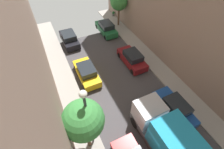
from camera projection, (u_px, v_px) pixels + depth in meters
The scene contains 12 objects.
ground at pixel (155, 137), 12.95m from camera, with size 32.00×32.00×0.00m, color #423F42.
sidewalk_right at pixel (202, 113), 14.37m from camera, with size 2.00×44.00×0.15m, color gray.
parked_car_left_2 at pixel (87, 72), 16.90m from camera, with size 1.78×4.20×1.57m.
parked_car_left_3 at pixel (69, 39), 21.10m from camera, with size 1.78×4.20×1.57m.
parked_car_right_2 at pixel (174, 108), 13.96m from camera, with size 1.78×4.20×1.57m.
parked_car_right_3 at pixel (132, 58), 18.41m from camera, with size 1.78×4.20×1.57m.
parked_car_right_4 at pixel (106, 28), 22.88m from camera, with size 1.78×4.20×1.57m.
delivery_truck at pixel (171, 142), 10.92m from camera, with size 2.26×6.60×3.38m.
street_tree_1 at pixel (119, 2), 22.12m from camera, with size 2.40×2.40×4.69m.
street_tree_2 at pixel (83, 120), 9.70m from camera, with size 2.62×2.62×5.12m.
potted_plant_4 at pixel (113, 13), 26.33m from camera, with size 0.43×0.43×0.72m.
lamp_post at pixel (87, 115), 9.61m from camera, with size 0.44×0.44×6.34m.
Camera 1 is at (-5.38, -3.24, 12.86)m, focal length 26.02 mm.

